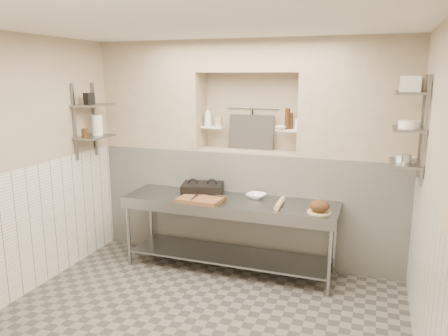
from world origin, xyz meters
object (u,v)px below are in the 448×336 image
at_px(prep_table, 229,220).
at_px(bowl_alcove, 281,128).
at_px(bread_loaf, 319,206).
at_px(bottle_soap, 208,116).
at_px(rolling_pin, 280,203).
at_px(jug_left, 97,125).
at_px(mixing_bowl, 256,196).
at_px(panini_press, 203,189).
at_px(cutting_board, 201,199).

relative_size(prep_table, bowl_alcove, 18.39).
distance_m(bread_loaf, bottle_soap, 1.92).
distance_m(rolling_pin, bottle_soap, 1.55).
bearing_deg(bowl_alcove, jug_left, -165.83).
xyz_separation_m(mixing_bowl, bowl_alcove, (0.21, 0.33, 0.81)).
relative_size(bottle_soap, bowl_alcove, 1.77).
xyz_separation_m(mixing_bowl, rolling_pin, (0.34, -0.22, 0.00)).
bearing_deg(panini_press, bowl_alcove, 8.98).
height_order(prep_table, bowl_alcove, bowl_alcove).
bearing_deg(bread_loaf, cutting_board, -179.21).
xyz_separation_m(prep_table, bowl_alcove, (0.50, 0.51, 1.09)).
relative_size(rolling_pin, bread_loaf, 1.84).
bearing_deg(bread_loaf, jug_left, 178.12).
xyz_separation_m(panini_press, bottle_soap, (-0.09, 0.43, 0.87)).
xyz_separation_m(panini_press, bread_loaf, (1.48, -0.28, 0.01)).
height_order(prep_table, bread_loaf, bread_loaf).
xyz_separation_m(panini_press, mixing_bowl, (0.68, 0.05, -0.04)).
xyz_separation_m(panini_press, rolling_pin, (1.02, -0.17, -0.04)).
height_order(prep_table, rolling_pin, rolling_pin).
bearing_deg(mixing_bowl, panini_press, -175.68).
bearing_deg(rolling_pin, mixing_bowl, 147.26).
height_order(panini_press, rolling_pin, panini_press).
distance_m(cutting_board, bottle_soap, 1.18).
distance_m(cutting_board, bread_loaf, 1.39).
xyz_separation_m(bottle_soap, bowl_alcove, (0.98, -0.04, -0.10)).
xyz_separation_m(cutting_board, bowl_alcove, (0.79, 0.68, 0.81)).
relative_size(prep_table, cutting_board, 5.06).
bearing_deg(jug_left, bread_loaf, -1.88).
bearing_deg(bottle_soap, rolling_pin, -28.18).
distance_m(prep_table, mixing_bowl, 0.45).
height_order(panini_press, jug_left, jug_left).
xyz_separation_m(bread_loaf, bottle_soap, (-1.57, 0.71, 0.86)).
bearing_deg(bread_loaf, mixing_bowl, 157.60).
bearing_deg(prep_table, panini_press, 162.45).
height_order(bread_loaf, jug_left, jug_left).
xyz_separation_m(panini_press, cutting_board, (0.10, -0.30, -0.05)).
distance_m(panini_press, bread_loaf, 1.51).
distance_m(cutting_board, jug_left, 1.69).
distance_m(prep_table, bowl_alcove, 1.30).
bearing_deg(cutting_board, panini_press, 108.26).
bearing_deg(prep_table, bowl_alcove, 45.49).
bearing_deg(mixing_bowl, bottle_soap, 153.96).
relative_size(cutting_board, mixing_bowl, 2.21).
height_order(cutting_board, bowl_alcove, bowl_alcove).
distance_m(prep_table, bread_loaf, 1.16).
relative_size(cutting_board, bread_loaf, 2.36).
relative_size(mixing_bowl, rolling_pin, 0.58).
bearing_deg(cutting_board, bread_loaf, 0.79).
bearing_deg(bowl_alcove, mixing_bowl, -121.80).
distance_m(cutting_board, mixing_bowl, 0.68).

